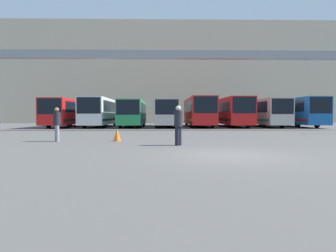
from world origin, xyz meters
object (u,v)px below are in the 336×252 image
(bus_slot_2, at_px, (133,112))
(bus_slot_7, at_px, (293,111))
(bus_slot_5, at_px, (231,111))
(bus_slot_1, at_px, (101,111))
(pedestrian_near_center, at_px, (57,123))
(traffic_cone, at_px, (117,135))
(bus_slot_3, at_px, (166,112))
(bus_slot_0, at_px, (69,111))
(bus_slot_6, at_px, (262,111))
(pedestrian_near_left, at_px, (178,124))
(bus_slot_4, at_px, (198,110))

(bus_slot_2, distance_m, bus_slot_7, 19.08)
(bus_slot_5, relative_size, bus_slot_7, 0.94)
(bus_slot_1, xyz_separation_m, pedestrian_near_center, (1.64, -19.31, -0.90))
(pedestrian_near_center, distance_m, traffic_cone, 3.19)
(bus_slot_3, xyz_separation_m, bus_slot_5, (7.62, 0.43, 0.15))
(bus_slot_2, bearing_deg, bus_slot_5, 3.45)
(bus_slot_0, bearing_deg, bus_slot_1, -5.52)
(bus_slot_3, height_order, bus_slot_6, bus_slot_6)
(bus_slot_6, bearing_deg, pedestrian_near_center, -131.55)
(bus_slot_7, height_order, traffic_cone, bus_slot_7)
(bus_slot_5, relative_size, pedestrian_near_left, 6.47)
(bus_slot_1, relative_size, bus_slot_4, 0.97)
(traffic_cone, bearing_deg, bus_slot_4, 70.90)
(bus_slot_0, bearing_deg, bus_slot_2, -7.56)
(bus_slot_3, relative_size, bus_slot_6, 0.88)
(bus_slot_4, bearing_deg, pedestrian_near_left, -99.28)
(bus_slot_7, xyz_separation_m, pedestrian_near_center, (-21.23, -19.70, -0.93))
(bus_slot_2, bearing_deg, bus_slot_0, 172.44)
(bus_slot_7, bearing_deg, bus_slot_3, -177.08)
(bus_slot_1, relative_size, traffic_cone, 17.08)
(pedestrian_near_center, xyz_separation_m, traffic_cone, (3.12, 0.20, -0.61))
(bus_slot_7, bearing_deg, bus_slot_0, -179.96)
(bus_slot_2, xyz_separation_m, bus_slot_3, (3.81, 0.25, 0.02))
(bus_slot_1, bearing_deg, bus_slot_0, 174.48)
(bus_slot_6, xyz_separation_m, bus_slot_7, (3.81, 0.05, 0.08))
(bus_slot_0, xyz_separation_m, bus_slot_1, (3.81, -0.37, 0.07))
(bus_slot_7, xyz_separation_m, pedestrian_near_left, (-14.96, -21.84, -0.91))
(pedestrian_near_left, bearing_deg, pedestrian_near_center, -68.40)
(bus_slot_4, xyz_separation_m, pedestrian_near_left, (-3.53, -21.61, -0.94))
(bus_slot_3, xyz_separation_m, pedestrian_near_center, (-5.98, -18.92, -0.79))
(bus_slot_1, bearing_deg, bus_slot_4, 0.80)
(bus_slot_1, bearing_deg, pedestrian_near_left, -69.77)
(bus_slot_6, bearing_deg, bus_slot_5, -175.53)
(pedestrian_near_center, xyz_separation_m, pedestrian_near_left, (6.27, -2.14, 0.02))
(bus_slot_3, xyz_separation_m, traffic_cone, (-2.86, -18.72, -1.40))
(bus_slot_0, distance_m, bus_slot_7, 26.68)
(bus_slot_2, height_order, bus_slot_4, bus_slot_4)
(bus_slot_1, xyz_separation_m, bus_slot_3, (7.62, -0.39, -0.11))
(bus_slot_5, xyz_separation_m, pedestrian_near_center, (-13.61, -19.36, -0.94))
(bus_slot_0, height_order, bus_slot_7, bus_slot_7)
(bus_slot_7, relative_size, pedestrian_near_center, 6.98)
(bus_slot_3, height_order, pedestrian_near_center, bus_slot_3)
(bus_slot_1, bearing_deg, bus_slot_7, 0.97)
(bus_slot_6, bearing_deg, bus_slot_7, 0.69)
(bus_slot_3, relative_size, bus_slot_5, 0.93)
(bus_slot_7, bearing_deg, traffic_cone, -132.88)
(bus_slot_1, distance_m, traffic_cone, 19.75)
(bus_slot_4, distance_m, bus_slot_7, 11.44)
(bus_slot_0, distance_m, bus_slot_5, 19.06)
(bus_slot_5, height_order, traffic_cone, bus_slot_5)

